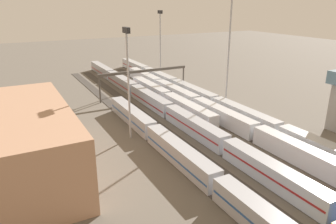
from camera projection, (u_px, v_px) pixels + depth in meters
ground_plane at (182, 120)px, 83.02m from camera, size 400.00×400.00×0.00m
track_bed_0 at (221, 112)px, 88.52m from camera, size 140.00×2.80×0.12m
track_bed_1 at (206, 115)px, 86.31m from camera, size 140.00×2.80×0.12m
track_bed_2 at (191, 118)px, 84.10m from camera, size 140.00×2.80×0.12m
track_bed_3 at (174, 121)px, 81.90m from camera, size 140.00×2.80×0.12m
track_bed_4 at (157, 124)px, 79.69m from camera, size 140.00×2.80×0.12m
track_bed_5 at (138, 128)px, 77.48m from camera, size 140.00×2.80×0.12m
train_on_track_2 at (168, 98)px, 94.44m from camera, size 47.20×3.06×3.80m
train_on_track_1 at (220, 114)px, 80.81m from camera, size 114.80×3.00×4.40m
train_on_track_5 at (180, 154)px, 59.90m from camera, size 71.40×3.06×3.80m
train_on_track_0 at (211, 101)px, 91.99m from camera, size 139.00×3.06×4.40m
train_on_track_3 at (166, 109)px, 85.06m from camera, size 139.00×3.06×4.40m
light_mast_0 at (160, 36)px, 119.47m from camera, size 2.80×0.70×26.18m
light_mast_1 at (128, 69)px, 66.91m from camera, size 2.80×0.70×24.32m
light_mast_2 at (230, 38)px, 83.75m from camera, size 2.80×0.70×32.23m
signal_gantry at (144, 74)px, 101.02m from camera, size 0.70×30.00×8.80m
maintenance_shed at (9, 145)px, 54.47m from camera, size 36.00×20.50×11.97m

